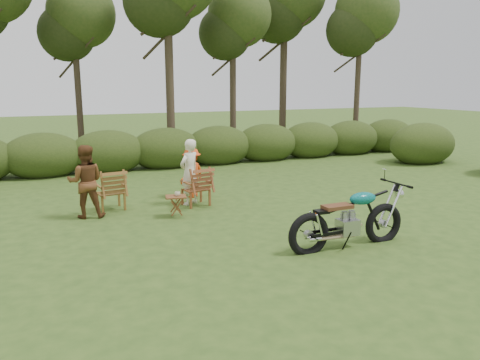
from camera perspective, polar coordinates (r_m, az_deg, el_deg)
name	(u,v)px	position (r m, az deg, el deg)	size (l,w,h in m)	color
ground	(299,244)	(8.73, 7.19, -7.79)	(80.00, 80.00, 0.00)	#2C4717
tree_line	(171,58)	(17.44, -8.40, 14.55)	(22.52, 11.62, 8.14)	#33291C
motorcycle	(347,246)	(8.78, 12.86, -7.88)	(2.27, 0.87, 1.30)	#0DAEA5
lawn_chair_right	(196,205)	(11.40, -5.37, -3.09)	(0.65, 0.65, 0.95)	brown
lawn_chair_left	(111,209)	(11.39, -15.40, -3.48)	(0.66, 0.66, 0.95)	brown
side_table	(176,206)	(10.43, -7.79, -3.21)	(0.46, 0.39, 0.47)	#5C2C17
cup	(177,194)	(10.38, -7.64, -1.67)	(0.12, 0.12, 0.09)	beige
adult_a	(190,204)	(11.54, -6.10, -2.93)	(0.58, 0.38, 1.60)	#ECE3C3
adult_b	(88,217)	(10.90, -18.05, -4.32)	(0.78, 0.61, 1.61)	brown
child	(192,197)	(12.26, -5.82, -2.05)	(0.83, 0.48, 1.28)	#E34515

